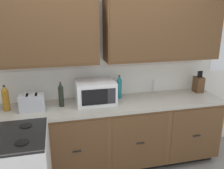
{
  "coord_description": "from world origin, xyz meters",
  "views": [
    {
      "loc": [
        -0.54,
        -2.38,
        2.0
      ],
      "look_at": [
        0.1,
        0.27,
        1.17
      ],
      "focal_mm": 37.57,
      "sensor_mm": 36.0,
      "label": 1
    }
  ],
  "objects_px": {
    "toaster": "(32,102)",
    "bottle_amber": "(6,98)",
    "knife_block": "(198,84)",
    "bottle_teal": "(119,87)",
    "microwave": "(96,92)",
    "bottle_dark": "(61,95)"
  },
  "relations": [
    {
      "from": "toaster",
      "to": "bottle_amber",
      "type": "bearing_deg",
      "value": 168.08
    },
    {
      "from": "knife_block",
      "to": "bottle_teal",
      "type": "height_order",
      "value": "bottle_teal"
    },
    {
      "from": "microwave",
      "to": "knife_block",
      "type": "bearing_deg",
      "value": 2.89
    },
    {
      "from": "bottle_dark",
      "to": "bottle_teal",
      "type": "bearing_deg",
      "value": 8.7
    },
    {
      "from": "knife_block",
      "to": "bottle_teal",
      "type": "xyz_separation_m",
      "value": [
        -1.16,
        0.02,
        0.04
      ]
    },
    {
      "from": "bottle_amber",
      "to": "knife_block",
      "type": "bearing_deg",
      "value": 1.65
    },
    {
      "from": "bottle_teal",
      "to": "bottle_dark",
      "type": "bearing_deg",
      "value": -171.3
    },
    {
      "from": "bottle_dark",
      "to": "bottle_amber",
      "type": "height_order",
      "value": "bottle_dark"
    },
    {
      "from": "toaster",
      "to": "bottle_dark",
      "type": "relative_size",
      "value": 0.92
    },
    {
      "from": "microwave",
      "to": "bottle_dark",
      "type": "distance_m",
      "value": 0.42
    },
    {
      "from": "knife_block",
      "to": "bottle_dark",
      "type": "xyz_separation_m",
      "value": [
        -1.92,
        -0.1,
        0.03
      ]
    },
    {
      "from": "knife_block",
      "to": "bottle_dark",
      "type": "bearing_deg",
      "value": -177.13
    },
    {
      "from": "bottle_teal",
      "to": "bottle_amber",
      "type": "height_order",
      "value": "bottle_teal"
    },
    {
      "from": "bottle_teal",
      "to": "microwave",
      "type": "bearing_deg",
      "value": -164.07
    },
    {
      "from": "microwave",
      "to": "bottle_amber",
      "type": "xyz_separation_m",
      "value": [
        -1.04,
        0.0,
        0.01
      ]
    },
    {
      "from": "bottle_amber",
      "to": "bottle_dark",
      "type": "bearing_deg",
      "value": -2.13
    },
    {
      "from": "toaster",
      "to": "bottle_teal",
      "type": "relative_size",
      "value": 0.9
    },
    {
      "from": "bottle_teal",
      "to": "knife_block",
      "type": "bearing_deg",
      "value": -0.95
    },
    {
      "from": "bottle_teal",
      "to": "bottle_amber",
      "type": "distance_m",
      "value": 1.38
    },
    {
      "from": "microwave",
      "to": "bottle_teal",
      "type": "xyz_separation_m",
      "value": [
        0.33,
        0.09,
        0.01
      ]
    },
    {
      "from": "toaster",
      "to": "bottle_dark",
      "type": "height_order",
      "value": "bottle_dark"
    },
    {
      "from": "microwave",
      "to": "bottle_dark",
      "type": "xyz_separation_m",
      "value": [
        -0.42,
        -0.02,
        0.01
      ]
    }
  ]
}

